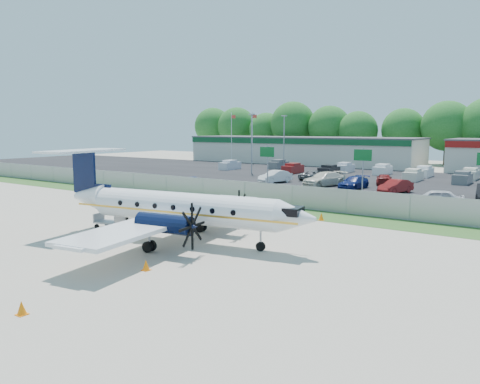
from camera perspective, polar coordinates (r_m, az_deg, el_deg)
The scene contains 28 objects.
ground at distance 29.82m, azimuth -6.61°, elevation -5.67°, with size 170.00×170.00×0.00m, color #B2A897.
grass_verge at distance 39.44m, azimuth 4.97°, elevation -2.33°, with size 170.00×4.00×0.02m, color #2D561E.
access_road at distance 45.57m, azimuth 9.35°, elevation -1.03°, with size 170.00×8.00×0.02m, color black.
parking_lot at distance 65.03m, azimuth 17.32°, elevation 1.33°, with size 170.00×32.00×0.02m, color black.
perimeter_fence at distance 41.01m, azimuth 6.38°, elevation -0.55°, with size 120.00×0.06×1.99m.
building_west at distance 94.31m, azimuth 7.42°, elevation 5.11°, with size 46.40×12.40×5.24m.
sign_left at distance 52.39m, azimuth 3.34°, elevation 4.15°, with size 1.80×0.26×5.00m.
sign_mid at distance 47.62m, azimuth 14.74°, elevation 3.55°, with size 1.80×0.26×5.00m.
flagpole_west at distance 94.50m, azimuth -1.01°, elevation 7.00°, with size 1.06×0.12×10.00m.
flagpole_east at distance 91.68m, azimuth 1.55°, elevation 6.98°, with size 1.06×0.12×10.00m.
light_pole_nw at distance 71.48m, azimuth 1.43°, elevation 6.43°, with size 0.90×0.35×9.09m.
light_pole_sw at distance 80.03m, azimuth 5.39°, elevation 6.54°, with size 0.90×0.35×9.09m.
tree_line at distance 97.90m, azimuth 23.33°, elevation 3.09°, with size 112.00×6.00×14.00m, color #1C5F1C, non-canonical shape.
aircraft at distance 28.83m, azimuth -7.53°, elevation -1.87°, with size 17.88×17.56×5.47m.
pushback_tug at distance 35.25m, azimuth -11.77°, elevation -2.59°, with size 2.80×2.23×1.39m.
baggage_cart_near at distance 33.84m, azimuth -15.64°, elevation -3.49°, with size 2.09×1.49×1.00m.
cone_nose at distance 23.59m, azimuth -11.39°, elevation -8.76°, with size 0.38×0.38×0.54m.
cone_port_wing at distance 19.70m, azimuth -25.08°, elevation -12.70°, with size 0.39×0.39×0.55m.
cone_starboard_wing at distance 35.90m, azimuth 9.88°, elevation -2.98°, with size 0.41×0.41×0.59m.
road_car_west at distance 53.04m, azimuth -5.90°, elevation 0.25°, with size 1.50×4.30×1.42m, color navy.
road_car_mid at distance 44.37m, azimuth 22.59°, elevation -1.78°, with size 1.93×4.80×1.63m, color silver.
parked_car_a at distance 59.91m, azimuth 4.30°, elevation 1.13°, with size 1.67×4.79×1.58m, color silver.
parked_car_b at distance 57.12m, azimuth 10.19°, elevation 0.71°, with size 2.40×5.90×1.71m, color beige.
parked_car_c at distance 55.27m, azimuth 13.67°, elevation 0.37°, with size 2.02×4.98×1.44m, color navy.
parked_car_d at distance 52.83m, azimuth 18.41°, elevation -0.14°, with size 1.56×4.48×1.48m, color maroon.
parked_car_f at distance 63.13m, azimuth 9.19°, elevation 1.39°, with size 2.26×4.89×1.36m, color #595B5E.
parked_car_g at distance 60.23m, azimuth 17.14°, elevation 0.84°, with size 1.86×4.56×1.32m, color maroon.
far_parking_rows at distance 69.80m, azimuth 18.55°, elevation 1.69°, with size 56.00×10.00×1.60m, color gray, non-canonical shape.
Camera 1 is at (19.21, -21.74, 6.91)m, focal length 35.00 mm.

